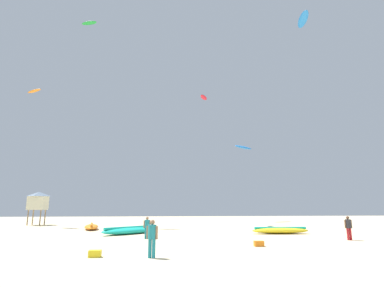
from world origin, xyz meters
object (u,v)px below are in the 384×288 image
at_px(kite_grounded_far, 129,230).
at_px(kite_aloft_1, 34,91).
at_px(person_left, 147,226).
at_px(kite_aloft_3, 243,147).
at_px(person_midground, 348,226).
at_px(kite_aloft_4, 89,23).
at_px(person_foreground, 152,235).
at_px(kite_aloft_0, 204,97).
at_px(cooler_box, 95,254).
at_px(kite_grounded_mid, 91,227).
at_px(kite_aloft_2, 303,19).
at_px(kite_grounded_near, 280,230).
at_px(gear_bag, 259,244).
at_px(lifeguard_tower, 38,201).

relative_size(kite_grounded_far, kite_aloft_1, 1.95).
bearing_deg(kite_grounded_far, person_left, -67.24).
height_order(kite_aloft_1, kite_aloft_3, kite_aloft_1).
xyz_separation_m(person_midground, kite_aloft_4, (-24.12, 17.79, 26.62)).
relative_size(person_foreground, kite_aloft_0, 0.86).
bearing_deg(cooler_box, person_foreground, -10.80).
bearing_deg(kite_grounded_mid, kite_aloft_4, 120.47).
bearing_deg(kite_aloft_2, kite_grounded_mid, 164.81).
bearing_deg(kite_grounded_near, kite_grounded_far, 175.55).
distance_m(kite_grounded_mid, gear_bag, 19.54).
height_order(person_left, kite_aloft_1, kite_aloft_1).
height_order(person_foreground, cooler_box, person_foreground).
xyz_separation_m(person_foreground, kite_aloft_1, (-16.67, 23.83, 16.14)).
bearing_deg(kite_aloft_3, cooler_box, -116.61).
distance_m(kite_grounded_near, kite_aloft_2, 21.81).
height_order(person_left, kite_grounded_near, person_left).
xyz_separation_m(person_foreground, gear_bag, (6.27, 3.52, -0.86)).
height_order(person_midground, kite_aloft_1, kite_aloft_1).
relative_size(lifeguard_tower, kite_aloft_3, 1.02).
distance_m(person_left, lifeguard_tower, 23.14).
bearing_deg(kite_grounded_near, lifeguard_tower, 151.05).
relative_size(person_foreground, cooler_box, 3.11).
distance_m(gear_bag, kite_aloft_2, 24.70).
distance_m(kite_grounded_far, kite_aloft_2, 27.45).
height_order(person_foreground, kite_aloft_2, kite_aloft_2).
bearing_deg(kite_grounded_near, person_midground, -59.93).
bearing_deg(kite_grounded_far, kite_aloft_2, -0.97).
relative_size(person_foreground, kite_grounded_near, 0.35).
relative_size(kite_grounded_far, lifeguard_tower, 1.22).
bearing_deg(kite_grounded_far, kite_aloft_1, 141.29).
height_order(person_foreground, gear_bag, person_foreground).
height_order(kite_grounded_far, kite_aloft_4, kite_aloft_4).
relative_size(kite_grounded_far, kite_aloft_3, 1.25).
bearing_deg(kite_aloft_3, kite_aloft_2, -86.94).
height_order(kite_grounded_far, cooler_box, kite_grounded_far).
height_order(kite_grounded_near, kite_aloft_3, kite_aloft_3).
relative_size(kite_grounded_near, gear_bag, 8.91).
height_order(person_midground, kite_aloft_4, kite_aloft_4).
bearing_deg(kite_aloft_0, kite_grounded_near, -71.06).
bearing_deg(person_foreground, kite_grounded_near, 159.13).
bearing_deg(gear_bag, kite_aloft_4, 129.19).
bearing_deg(kite_aloft_4, gear_bag, -50.81).
height_order(person_foreground, kite_grounded_mid, person_foreground).
distance_m(kite_grounded_far, kite_aloft_1, 24.88).
distance_m(person_left, kite_aloft_2, 26.18).
distance_m(person_left, kite_aloft_4, 32.40).
distance_m(person_foreground, kite_grounded_near, 15.64).
relative_size(person_midground, lifeguard_tower, 0.40).
bearing_deg(kite_grounded_mid, kite_aloft_0, 29.39).
relative_size(person_midground, kite_aloft_0, 0.82).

